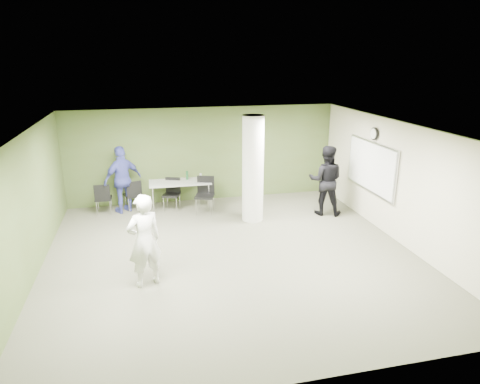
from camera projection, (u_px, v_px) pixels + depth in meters
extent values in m
plane|color=#535442|center=(232.00, 255.00, 9.47)|extent=(8.00, 8.00, 0.00)
plane|color=white|center=(231.00, 129.00, 8.61)|extent=(8.00, 8.00, 0.00)
cube|color=#4C5A2A|center=(204.00, 155.00, 12.75)|extent=(8.00, 2.80, 0.02)
cube|color=#4C5A2A|center=(27.00, 210.00, 8.18)|extent=(0.02, 8.00, 2.80)
cube|color=beige|center=(400.00, 183.00, 9.90)|extent=(0.02, 8.00, 2.80)
cylinder|color=silver|center=(253.00, 169.00, 11.11)|extent=(0.56, 0.56, 2.80)
cube|color=silver|center=(371.00, 167.00, 10.97)|extent=(0.04, 2.30, 1.30)
cube|color=white|center=(370.00, 167.00, 10.96)|extent=(0.02, 2.20, 1.20)
cylinder|color=black|center=(374.00, 134.00, 10.71)|extent=(0.05, 0.32, 0.32)
cylinder|color=white|center=(373.00, 134.00, 10.70)|extent=(0.02, 0.26, 0.26)
cube|color=gray|center=(180.00, 182.00, 12.10)|extent=(1.74, 0.79, 0.04)
cylinder|color=silver|center=(153.00, 201.00, 11.80)|extent=(0.04, 0.04, 0.78)
cylinder|color=silver|center=(209.00, 197.00, 12.10)|extent=(0.04, 0.04, 0.78)
cylinder|color=silver|center=(153.00, 194.00, 12.36)|extent=(0.04, 0.04, 0.78)
cylinder|color=silver|center=(206.00, 191.00, 12.66)|extent=(0.04, 0.04, 0.78)
cylinder|color=#184921|center=(187.00, 175.00, 12.25)|extent=(0.07, 0.07, 0.25)
cylinder|color=#B2B2B7|center=(201.00, 177.00, 12.25)|extent=(0.06, 0.06, 0.18)
cylinder|color=#4C4C4C|center=(143.00, 206.00, 12.11)|extent=(0.24, 0.24, 0.28)
cube|color=black|center=(103.00, 198.00, 11.88)|extent=(0.45, 0.45, 0.05)
cube|color=black|center=(102.00, 192.00, 11.63)|extent=(0.42, 0.05, 0.43)
cylinder|color=silver|center=(111.00, 203.00, 12.16)|extent=(0.02, 0.02, 0.41)
cylinder|color=silver|center=(98.00, 204.00, 12.09)|extent=(0.02, 0.02, 0.41)
cylinder|color=silver|center=(110.00, 208.00, 11.82)|extent=(0.02, 0.02, 0.41)
cylinder|color=silver|center=(97.00, 209.00, 11.75)|extent=(0.02, 0.02, 0.41)
cube|color=black|center=(133.00, 195.00, 12.18)|extent=(0.54, 0.54, 0.05)
cube|color=black|center=(134.00, 189.00, 11.94)|extent=(0.41, 0.15, 0.43)
cylinder|color=silver|center=(138.00, 200.00, 12.48)|extent=(0.02, 0.02, 0.41)
cylinder|color=silver|center=(126.00, 202.00, 12.31)|extent=(0.02, 0.02, 0.41)
cylinder|color=silver|center=(142.00, 203.00, 12.18)|extent=(0.02, 0.02, 0.41)
cylinder|color=silver|center=(129.00, 205.00, 12.01)|extent=(0.02, 0.02, 0.41)
cube|color=black|center=(171.00, 195.00, 12.15)|extent=(0.57, 0.57, 0.05)
cube|color=black|center=(173.00, 185.00, 12.27)|extent=(0.42, 0.18, 0.44)
cylinder|color=silver|center=(164.00, 204.00, 12.06)|extent=(0.02, 0.02, 0.42)
cylinder|color=silver|center=(176.00, 205.00, 12.02)|extent=(0.02, 0.02, 0.42)
cylinder|color=silver|center=(167.00, 200.00, 12.41)|extent=(0.02, 0.02, 0.42)
cylinder|color=silver|center=(180.00, 201.00, 12.37)|extent=(0.02, 0.02, 0.42)
cube|color=black|center=(205.00, 196.00, 11.89)|extent=(0.63, 0.63, 0.05)
cube|color=black|center=(206.00, 184.00, 12.02)|extent=(0.47, 0.19, 0.49)
cylinder|color=silver|center=(196.00, 207.00, 11.78)|extent=(0.02, 0.02, 0.47)
cylinder|color=silver|center=(211.00, 207.00, 11.75)|extent=(0.02, 0.02, 0.47)
cylinder|color=silver|center=(199.00, 202.00, 12.18)|extent=(0.02, 0.02, 0.47)
cylinder|color=silver|center=(213.00, 202.00, 12.15)|extent=(0.02, 0.02, 0.47)
imported|color=silver|center=(144.00, 241.00, 7.99)|extent=(0.78, 0.65, 1.83)
imported|color=black|center=(326.00, 180.00, 11.67)|extent=(1.15, 1.04, 1.93)
imported|color=#4248A3|center=(123.00, 180.00, 11.83)|extent=(1.19, 0.95, 1.88)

